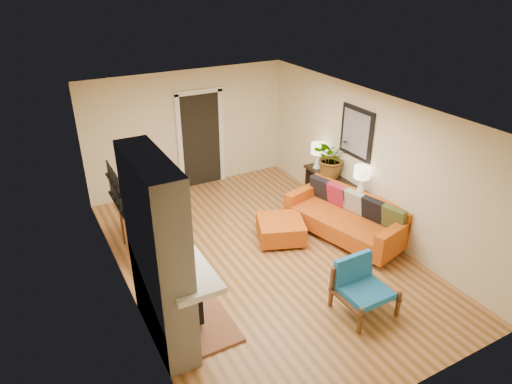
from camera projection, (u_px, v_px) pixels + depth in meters
room_shell at (226, 137)px, 9.68m from camera, size 6.50×6.50×6.50m
fireplace at (162, 257)px, 5.71m from camera, size 1.09×1.68×2.60m
sofa at (348, 217)px, 8.36m from camera, size 1.45×2.36×0.87m
ottoman at (281, 229)px, 8.26m from camera, size 1.04×1.04×0.41m
blue_chair at (361, 283)px, 6.55m from camera, size 0.75×0.74×0.78m
dining_table at (150, 218)px, 7.85m from camera, size 0.88×1.77×0.94m
console_table at (336, 186)px, 9.05m from camera, size 0.34×1.85×0.72m
lamp_near at (362, 177)px, 8.29m from camera, size 0.30×0.30×0.54m
lamp_far at (318, 153)px, 9.36m from camera, size 0.30×0.30×0.54m
houseplant at (331, 157)px, 8.96m from camera, size 0.89×0.82×0.83m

